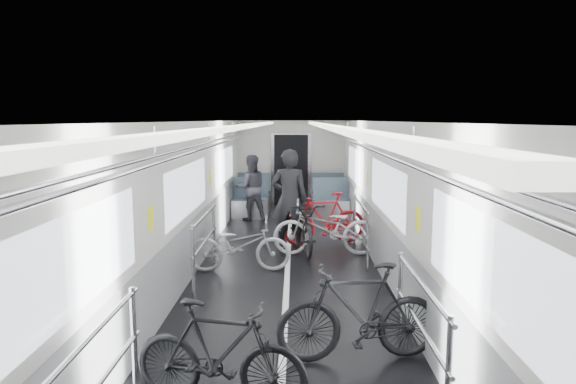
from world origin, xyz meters
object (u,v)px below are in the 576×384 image
bike_aisle (303,226)px  bike_left_far (239,245)px  person_standing (289,199)px  person_seated (251,188)px  bike_right_near (360,312)px  bike_left_mid (220,354)px  bike_right_mid (326,228)px  bike_right_far (324,219)px

bike_aisle → bike_left_far: bearing=-137.4°
person_standing → bike_left_far: bearing=69.0°
person_seated → bike_right_near: bearing=92.5°
bike_left_mid → bike_aisle: same height
bike_left_mid → bike_left_far: size_ratio=0.94×
bike_right_near → person_seated: (-1.73, 7.34, 0.29)m
bike_left_mid → person_seated: bearing=15.6°
bike_left_mid → bike_right_mid: size_ratio=0.82×
bike_right_far → bike_aisle: bearing=-58.6°
bike_right_near → bike_right_far: 4.90m
bike_right_near → bike_right_mid: (-0.10, 4.08, -0.01)m
bike_right_mid → person_seated: person_seated is taller
bike_left_mid → bike_aisle: size_ratio=0.88×
bike_right_near → bike_left_far: bearing=-161.1°
bike_left_far → bike_right_near: size_ratio=0.97×
bike_left_mid → bike_right_mid: bearing=-1.0°
bike_left_mid → person_standing: 5.43m
bike_left_far → person_standing: size_ratio=0.86×
bike_right_near → bike_right_far: bearing=173.1°
bike_left_mid → person_standing: size_ratio=0.81×
bike_aisle → person_seated: 3.17m
bike_left_mid → person_seated: size_ratio=0.97×
bike_right_far → person_seated: (-1.64, 2.45, 0.28)m
bike_left_far → bike_right_near: (1.55, -3.08, 0.08)m
bike_left_far → bike_right_mid: (1.45, 1.00, 0.07)m
bike_aisle → person_seated: size_ratio=1.11×
bike_right_mid → bike_aisle: bike_right_mid is taller
bike_right_mid → person_standing: person_standing is taller
bike_right_near → person_seated: person_seated is taller
bike_right_mid → person_seated: size_ratio=1.19×
person_standing → bike_left_mid: bearing=91.9°
bike_right_far → person_seated: bearing=-162.6°
person_standing → bike_right_far: bearing=-144.2°
bike_aisle → person_standing: (-0.25, 0.10, 0.49)m
bike_right_mid → bike_aisle: bearing=-131.4°
bike_aisle → person_seated: person_seated is taller
bike_right_mid → bike_left_mid: bearing=-13.6°
bike_aisle → bike_right_mid: bearing=-51.1°
bike_right_near → person_seated: 7.55m
bike_right_far → bike_aisle: bike_right_far is taller
person_seated → bike_aisle: bearing=102.0°
bike_left_mid → bike_left_far: bike_left_mid is taller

